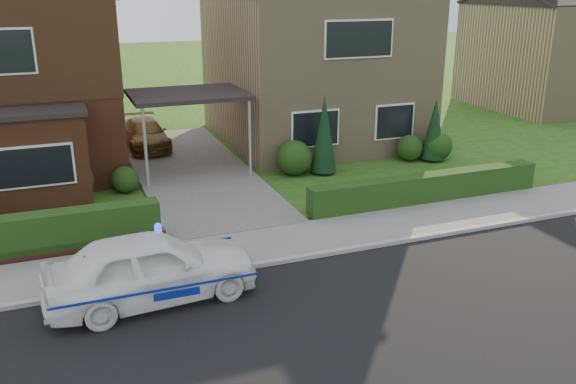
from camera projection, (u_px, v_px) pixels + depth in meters
name	position (u px, v px, depth m)	size (l,w,h in m)	color
ground	(321.00, 332.00, 11.47)	(120.00, 120.00, 0.00)	#1E4F15
road	(321.00, 332.00, 11.47)	(60.00, 6.00, 0.02)	black
kerb	(267.00, 263.00, 14.13)	(60.00, 0.16, 0.12)	#9E9993
sidewalk	(253.00, 247.00, 15.06)	(60.00, 2.00, 0.10)	slate
driveway	(192.00, 170.00, 21.14)	(3.80, 12.00, 0.12)	#666059
house_right	(312.00, 49.00, 24.58)	(7.50, 8.06, 7.25)	tan
carport_link	(188.00, 96.00, 20.25)	(3.80, 3.00, 2.77)	black
hedge_left	(1.00, 263.00, 14.29)	(7.50, 0.55, 0.90)	#123310
hedge_right	(425.00, 203.00, 18.16)	(7.50, 0.55, 0.80)	#123310
shrub_left_mid	(71.00, 181.00, 18.08)	(1.32, 1.32, 1.32)	#123310
shrub_left_near	(125.00, 179.00, 18.97)	(0.84, 0.84, 0.84)	#123310
shrub_right_near	(294.00, 158.00, 20.65)	(1.20, 1.20, 1.20)	#123310
shrub_right_mid	(410.00, 148.00, 22.34)	(0.96, 0.96, 0.96)	#123310
shrub_right_far	(437.00, 146.00, 22.40)	(1.08, 1.08, 1.08)	#123310
conifer_a	(324.00, 136.00, 20.58)	(0.90, 0.90, 2.60)	black
conifer_b	(434.00, 131.00, 22.15)	(0.90, 0.90, 2.20)	black
neighbour_right	(548.00, 56.00, 31.54)	(6.50, 7.00, 5.20)	tan
police_car	(151.00, 268.00, 12.41)	(3.96, 4.43, 1.63)	white
driveway_car	(146.00, 134.00, 23.69)	(1.49, 3.68, 1.07)	brown
potted_plant_c	(9.00, 239.00, 14.76)	(0.40, 0.40, 0.72)	gray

